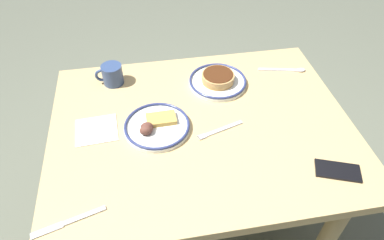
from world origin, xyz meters
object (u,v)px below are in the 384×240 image
Objects in this scene: tea_spoon at (288,70)px; fork_near at (220,130)px; cell_phone at (338,171)px; butter_knife at (69,222)px; coffee_mug at (112,74)px; plate_near_main at (156,126)px; paper_napkin at (97,130)px; plate_center_pancakes at (218,80)px.

fork_near is at bearing 38.96° from tea_spoon.
cell_phone is 0.42m from fork_near.
fork_near is 0.89× the size of tea_spoon.
tea_spoon is at bearing -146.42° from butter_knife.
coffee_mug reaches higher than tea_spoon.
plate_near_main is at bearing -7.11° from cell_phone.
paper_napkin is 0.45m from fork_near.
coffee_mug is at bearing -19.33° from cell_phone.
cell_phone is at bearing 140.18° from coffee_mug.
paper_napkin is at bearing -100.54° from butter_knife.
fork_near is (-0.45, 0.08, 0.00)m from paper_napkin.
plate_center_pancakes is 0.59m from cell_phone.
tea_spoon is at bearing -173.26° from plate_center_pancakes.
cell_phone is (-0.29, 0.52, -0.02)m from plate_center_pancakes.
plate_center_pancakes is at bearing 169.19° from coffee_mug.
plate_near_main reaches higher than butter_knife.
paper_napkin is at bearing -7.56° from plate_near_main.
plate_center_pancakes is 2.10× the size of coffee_mug.
coffee_mug is 0.77× the size of paper_napkin.
plate_near_main is 0.23m from fork_near.
plate_near_main is at bearing 23.10° from tea_spoon.
fork_near is (0.05, 0.27, -0.02)m from plate_center_pancakes.
coffee_mug is 0.94m from cell_phone.
cell_phone is 0.79× the size of fork_near.
butter_knife is 1.08m from tea_spoon.
cell_phone is 0.56m from tea_spoon.
plate_center_pancakes is at bearing -141.66° from plate_near_main.
paper_napkin is 0.86m from tea_spoon.
coffee_mug is 0.64× the size of fork_near.
cell_phone reaches higher than fork_near.
coffee_mug is (0.15, -0.31, 0.03)m from plate_near_main.
plate_near_main is 1.00× the size of plate_center_pancakes.
tea_spoon reaches higher than butter_knife.
butter_knife is at bearing 33.58° from tea_spoon.
plate_near_main is at bearing 116.89° from coffee_mug.
tea_spoon is at bearing -156.90° from plate_near_main.
fork_near is at bearing -15.71° from cell_phone.
fork_near is at bearing 170.11° from paper_napkin.
butter_knife is at bearing 23.12° from cell_phone.
plate_center_pancakes is 0.44m from coffee_mug.
plate_center_pancakes is at bearing -135.49° from butter_knife.
cell_phone is at bearing 152.41° from plate_near_main.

